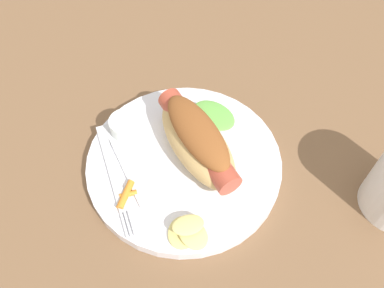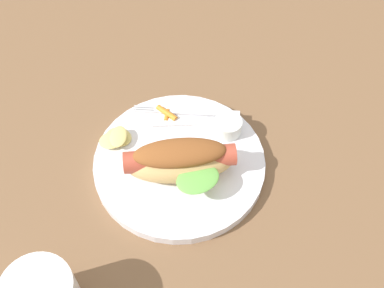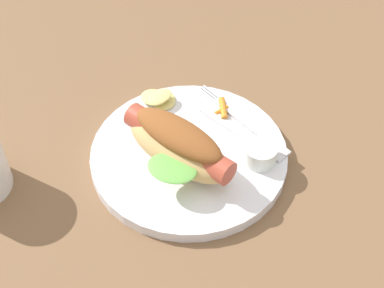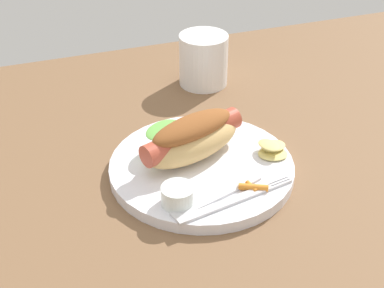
# 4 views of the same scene
# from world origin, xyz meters

# --- Properties ---
(ground_plane) EXTENTS (1.20, 0.90, 0.02)m
(ground_plane) POSITION_xyz_m (0.00, 0.00, -0.01)
(ground_plane) COLOR brown
(plate) EXTENTS (0.25, 0.25, 0.02)m
(plate) POSITION_xyz_m (-0.02, 0.02, 0.01)
(plate) COLOR white
(plate) RESTS_ON ground_plane
(hot_dog) EXTENTS (0.16, 0.12, 0.06)m
(hot_dog) POSITION_xyz_m (-0.03, 0.04, 0.05)
(hot_dog) COLOR tan
(hot_dog) RESTS_ON plate
(sauce_ramekin) EXTENTS (0.04, 0.04, 0.02)m
(sauce_ramekin) POSITION_xyz_m (-0.08, -0.05, 0.03)
(sauce_ramekin) COLOR white
(sauce_ramekin) RESTS_ON plate
(fork) EXTENTS (0.16, 0.04, 0.00)m
(fork) POSITION_xyz_m (-0.01, -0.07, 0.02)
(fork) COLOR silver
(fork) RESTS_ON plate
(knife) EXTENTS (0.13, 0.05, 0.00)m
(knife) POSITION_xyz_m (-0.03, -0.06, 0.02)
(knife) COLOR silver
(knife) RESTS_ON plate
(chips_pile) EXTENTS (0.05, 0.06, 0.02)m
(chips_pile) POSITION_xyz_m (0.08, 0.00, 0.02)
(chips_pile) COLOR #DBCB75
(chips_pile) RESTS_ON plate
(carrot_garnish) EXTENTS (0.04, 0.03, 0.01)m
(carrot_garnish) POSITION_xyz_m (0.02, -0.06, 0.02)
(carrot_garnish) COLOR orange
(carrot_garnish) RESTS_ON plate
(drinking_cup) EXTENTS (0.08, 0.08, 0.09)m
(drinking_cup) POSITION_xyz_m (0.07, 0.26, 0.04)
(drinking_cup) COLOR white
(drinking_cup) RESTS_ON ground_plane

